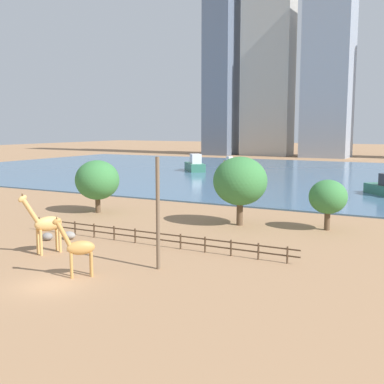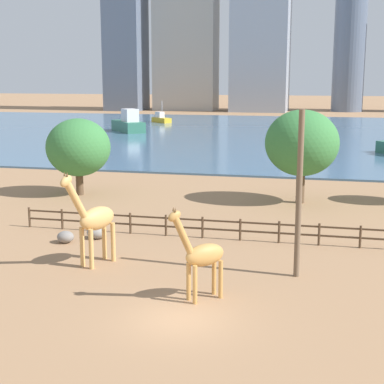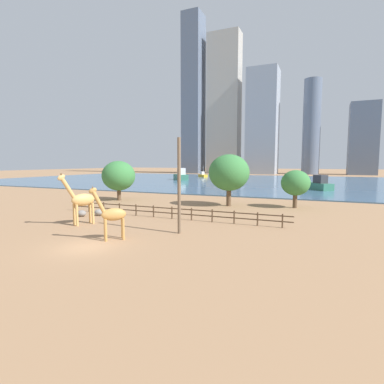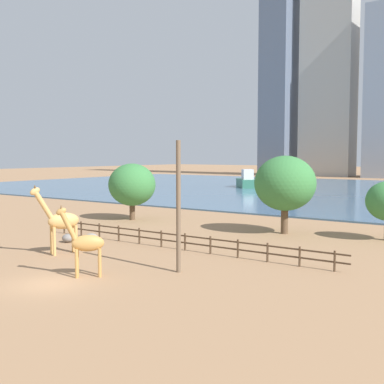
{
  "view_description": "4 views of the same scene",
  "coord_description": "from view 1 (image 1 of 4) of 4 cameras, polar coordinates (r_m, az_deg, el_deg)",
  "views": [
    {
      "loc": [
        22.01,
        -22.09,
        10.1
      ],
      "look_at": [
        -0.33,
        20.24,
        3.61
      ],
      "focal_mm": 45.0,
      "sensor_mm": 36.0,
      "label": 1
    },
    {
      "loc": [
        5.59,
        -21.3,
        9.55
      ],
      "look_at": [
        -1.89,
        10.44,
        3.11
      ],
      "focal_mm": 55.0,
      "sensor_mm": 36.0,
      "label": 2
    },
    {
      "loc": [
        15.18,
        -16.09,
        6.0
      ],
      "look_at": [
        0.12,
        18.64,
        2.24
      ],
      "focal_mm": 28.0,
      "sensor_mm": 36.0,
      "label": 3
    },
    {
      "loc": [
        21.64,
        -16.9,
        7.18
      ],
      "look_at": [
        -2.3,
        17.13,
        3.95
      ],
      "focal_mm": 45.0,
      "sensor_mm": 36.0,
      "label": 4
    }
  ],
  "objects": [
    {
      "name": "ground_plane",
      "position": [
        104.92,
        15.59,
        1.91
      ],
      "size": [
        400.0,
        400.0,
        0.0
      ],
      "primitive_type": "plane",
      "color": "#9E7551"
    },
    {
      "name": "harbor_water",
      "position": [
        101.99,
        15.23,
        1.82
      ],
      "size": [
        180.0,
        86.0,
        0.2
      ],
      "primitive_type": "cube",
      "color": "#476B8C",
      "rests_on": "ground"
    },
    {
      "name": "giraffe_tall",
      "position": [
        33.56,
        -13.31,
        -6.44
      ],
      "size": [
        2.36,
        2.34,
        4.28
      ],
      "rotation": [
        0.0,
        0.0,
        3.92
      ],
      "color": "#C18C47",
      "rests_on": "ground"
    },
    {
      "name": "giraffe_companion",
      "position": [
        40.18,
        -16.94,
        -3.63
      ],
      "size": [
        1.95,
        3.53,
        5.09
      ],
      "rotation": [
        0.0,
        0.0,
        4.32
      ],
      "color": "tan",
      "rests_on": "ground"
    },
    {
      "name": "utility_pole",
      "position": [
        34.06,
        -4.06,
        -2.57
      ],
      "size": [
        0.28,
        0.28,
        8.05
      ],
      "primitive_type": "cylinder",
      "color": "brown",
      "rests_on": "ground"
    },
    {
      "name": "boulder_near_fence",
      "position": [
        45.14,
        -14.35,
        -4.99
      ],
      "size": [
        1.21,
        0.95,
        0.71
      ],
      "primitive_type": "ellipsoid",
      "color": "gray",
      "rests_on": "ground"
    },
    {
      "name": "boulder_by_pole",
      "position": [
        45.22,
        -16.76,
        -5.07
      ],
      "size": [
        0.98,
        0.93,
        0.7
      ],
      "primitive_type": "ellipsoid",
      "color": "gray",
      "rests_on": "ground"
    },
    {
      "name": "enclosure_fence",
      "position": [
        41.74,
        -5.15,
        -5.24
      ],
      "size": [
        26.12,
        0.14,
        1.3
      ],
      "color": "#4C3826",
      "rests_on": "ground"
    },
    {
      "name": "tree_left_large",
      "position": [
        57.77,
        -11.17,
        1.39
      ],
      "size": [
        5.18,
        5.18,
        6.23
      ],
      "color": "brown",
      "rests_on": "ground"
    },
    {
      "name": "tree_center_broad",
      "position": [
        49.49,
        5.73,
        1.28
      ],
      "size": [
        5.55,
        5.55,
        7.11
      ],
      "color": "brown",
      "rests_on": "ground"
    },
    {
      "name": "tree_right_tall",
      "position": [
        48.88,
        15.82,
        -0.58
      ],
      "size": [
        3.72,
        3.72,
        5.0
      ],
      "color": "brown",
      "rests_on": "ground"
    },
    {
      "name": "boat_ferry",
      "position": [
        127.88,
        4.56,
        3.59
      ],
      "size": [
        4.86,
        4.52,
        4.4
      ],
      "rotation": [
        0.0,
        0.0,
        5.57
      ],
      "color": "gold",
      "rests_on": "harbor_water"
    },
    {
      "name": "boat_sailboat",
      "position": [
        109.01,
        0.35,
        3.21
      ],
      "size": [
        8.0,
        8.91,
        3.89
      ],
      "rotation": [
        0.0,
        0.0,
        2.24
      ],
      "color": "#337259",
      "rests_on": "harbor_water"
    },
    {
      "name": "skyline_block_central",
      "position": [
        168.76,
        15.86,
        13.02
      ],
      "size": [
        15.17,
        13.58,
        53.04
      ],
      "primitive_type": "cube",
      "color": "#939EAD",
      "rests_on": "ground"
    },
    {
      "name": "skyline_tower_glass",
      "position": [
        179.73,
        3.48,
        18.14
      ],
      "size": [
        10.09,
        11.16,
        85.27
      ],
      "primitive_type": "cube",
      "color": "slate",
      "rests_on": "ground"
    },
    {
      "name": "skyline_block_right",
      "position": [
        176.4,
        9.06,
        16.44
      ],
      "size": [
        17.28,
        9.24,
        74.24
      ],
      "primitive_type": "cube",
      "color": "#ADA89E",
      "rests_on": "ground"
    }
  ]
}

